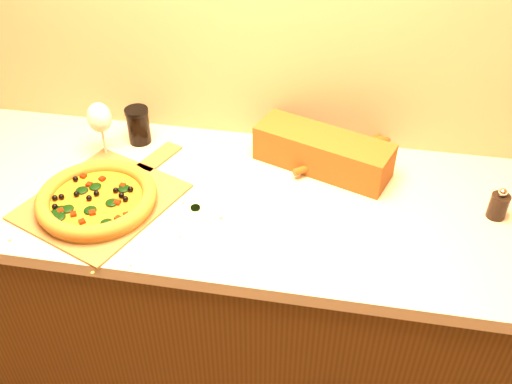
% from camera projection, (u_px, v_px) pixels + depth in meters
% --- Properties ---
extents(cabinet, '(2.80, 0.65, 0.86)m').
position_uv_depth(cabinet, '(237.00, 301.00, 1.94)').
color(cabinet, '#4A2E0F').
rests_on(cabinet, ground).
extents(countertop, '(2.84, 0.68, 0.04)m').
position_uv_depth(countertop, '(234.00, 200.00, 1.66)').
color(countertop, beige).
rests_on(countertop, cabinet).
extents(pizza_peel, '(0.48, 0.57, 0.01)m').
position_uv_depth(pizza_peel, '(105.00, 198.00, 1.62)').
color(pizza_peel, brown).
rests_on(pizza_peel, countertop).
extents(pizza, '(0.33, 0.33, 0.05)m').
position_uv_depth(pizza, '(97.00, 199.00, 1.58)').
color(pizza, '#AF842B').
rests_on(pizza, pizza_peel).
extents(bottle_cap, '(0.03, 0.03, 0.01)m').
position_uv_depth(bottle_cap, '(195.00, 208.00, 1.59)').
color(bottle_cap, black).
rests_on(bottle_cap, countertop).
extents(pepper_grinder, '(0.05, 0.05, 0.10)m').
position_uv_depth(pepper_grinder, '(498.00, 205.00, 1.55)').
color(pepper_grinder, black).
rests_on(pepper_grinder, countertop).
extents(rolling_pin, '(0.31, 0.27, 0.05)m').
position_uv_depth(rolling_pin, '(347.00, 154.00, 1.76)').
color(rolling_pin, '#603610').
rests_on(rolling_pin, countertop).
extents(bread_bag, '(0.43, 0.27, 0.11)m').
position_uv_depth(bread_bag, '(323.00, 152.00, 1.71)').
color(bread_bag, brown).
rests_on(bread_bag, countertop).
extents(wine_glass, '(0.07, 0.07, 0.18)m').
position_uv_depth(wine_glass, '(100.00, 119.00, 1.72)').
color(wine_glass, silver).
rests_on(wine_glass, countertop).
extents(dark_jar, '(0.07, 0.07, 0.12)m').
position_uv_depth(dark_jar, '(138.00, 125.00, 1.82)').
color(dark_jar, black).
rests_on(dark_jar, countertop).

